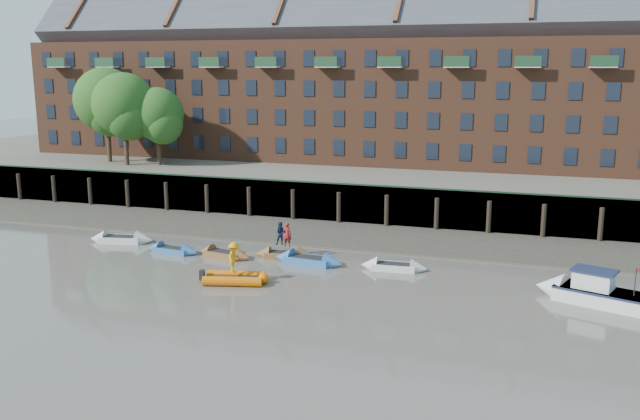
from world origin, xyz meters
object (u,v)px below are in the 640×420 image
at_px(rowboat_3, 284,255).
at_px(person_rower_b, 281,234).
at_px(rowboat_0, 121,239).
at_px(rowboat_4, 308,260).
at_px(rib_tender, 237,278).
at_px(rowboat_2, 224,254).
at_px(rowboat_1, 173,250).
at_px(person_rower_a, 287,235).
at_px(person_rib_crew, 234,258).
at_px(motor_launch, 582,290).
at_px(rowboat_5, 394,267).

distance_m(rowboat_3, person_rower_b, 1.44).
relative_size(rowboat_0, rowboat_4, 1.00).
height_order(rowboat_0, rib_tender, rowboat_0).
distance_m(rowboat_2, rib_tender, 5.76).
relative_size(rowboat_1, person_rower_b, 2.49).
bearing_deg(person_rower_a, person_rib_crew, 79.73).
height_order(rowboat_3, rib_tender, rowboat_3).
relative_size(rowboat_4, motor_launch, 0.80).
xyz_separation_m(rowboat_2, rowboat_5, (11.56, 0.61, 0.01)).
relative_size(rowboat_3, rib_tender, 1.05).
distance_m(rib_tender, person_rib_crew, 1.28).
distance_m(rowboat_4, person_rower_b, 2.94).
xyz_separation_m(rowboat_5, person_rib_crew, (-8.58, -5.40, 1.33)).
bearing_deg(rib_tender, rowboat_0, 139.54).
xyz_separation_m(rowboat_2, motor_launch, (22.57, -1.87, 0.40)).
bearing_deg(rowboat_5, rowboat_3, 171.91).
relative_size(rowboat_1, rowboat_4, 0.82).
bearing_deg(person_rower_b, rowboat_4, -47.88).
bearing_deg(rowboat_0, person_rower_a, -10.91).
relative_size(rowboat_0, rowboat_1, 1.22).
height_order(rowboat_4, person_rib_crew, person_rib_crew).
bearing_deg(motor_launch, rowboat_3, 10.20).
xyz_separation_m(rowboat_5, person_rower_a, (-7.44, 0.60, 1.39)).
bearing_deg(rowboat_1, rib_tender, -29.49).
relative_size(rowboat_2, person_rower_b, 2.65).
distance_m(rowboat_4, rowboat_5, 5.62).
bearing_deg(person_rower_a, rowboat_1, 9.99).
bearing_deg(person_rower_b, person_rower_a, -40.66).
bearing_deg(rowboat_2, rowboat_5, 13.74).
bearing_deg(person_rower_a, rowboat_2, 16.89).
relative_size(motor_launch, person_rower_a, 3.70).
height_order(rowboat_1, rib_tender, rowboat_1).
relative_size(rowboat_1, rowboat_3, 0.97).
relative_size(rowboat_1, person_rower_a, 2.44).
bearing_deg(rowboat_4, rowboat_1, -171.85).
distance_m(rowboat_0, person_rib_crew, 13.39).
bearing_deg(rowboat_2, rowboat_4, 13.01).
bearing_deg(rowboat_0, motor_launch, -16.41).
bearing_deg(motor_launch, rowboat_0, 13.79).
distance_m(rowboat_4, person_rib_crew, 5.99).
bearing_deg(person_rib_crew, rib_tender, -103.33).
relative_size(rowboat_1, rib_tender, 1.02).
xyz_separation_m(rowboat_1, rowboat_2, (3.87, 0.12, 0.01)).
bearing_deg(rowboat_5, rowboat_4, 179.87).
distance_m(person_rower_b, person_rib_crew, 6.22).
bearing_deg(person_rower_b, rowboat_3, -56.32).
distance_m(rowboat_1, rowboat_5, 15.45).
height_order(rowboat_1, person_rib_crew, person_rib_crew).
height_order(rib_tender, motor_launch, motor_launch).
distance_m(motor_launch, person_rower_b, 19.27).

